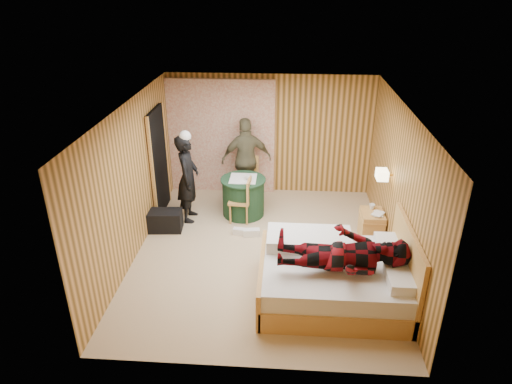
# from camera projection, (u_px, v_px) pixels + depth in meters

# --- Properties ---
(floor) EXTENTS (4.20, 5.00, 0.01)m
(floor) POSITION_uv_depth(u_px,v_px,m) (262.00, 252.00, 7.70)
(floor) COLOR tan
(floor) RESTS_ON ground
(ceiling) EXTENTS (4.20, 5.00, 0.01)m
(ceiling) POSITION_uv_depth(u_px,v_px,m) (263.00, 107.00, 6.63)
(ceiling) COLOR silver
(ceiling) RESTS_ON wall_back
(wall_back) EXTENTS (4.20, 0.02, 2.50)m
(wall_back) POSITION_uv_depth(u_px,v_px,m) (270.00, 135.00, 9.41)
(wall_back) COLOR tan
(wall_back) RESTS_ON floor
(wall_left) EXTENTS (0.02, 5.00, 2.50)m
(wall_left) POSITION_uv_depth(u_px,v_px,m) (132.00, 182.00, 7.30)
(wall_left) COLOR tan
(wall_left) RESTS_ON floor
(wall_right) EXTENTS (0.02, 5.00, 2.50)m
(wall_right) POSITION_uv_depth(u_px,v_px,m) (399.00, 189.00, 7.03)
(wall_right) COLOR tan
(wall_right) RESTS_ON floor
(curtain) EXTENTS (2.20, 0.08, 2.40)m
(curtain) POSITION_uv_depth(u_px,v_px,m) (221.00, 137.00, 9.44)
(curtain) COLOR silver
(curtain) RESTS_ON floor
(doorway) EXTENTS (0.06, 0.90, 2.05)m
(doorway) POSITION_uv_depth(u_px,v_px,m) (159.00, 162.00, 8.65)
(doorway) COLOR black
(doorway) RESTS_ON floor
(wall_lamp) EXTENTS (0.26, 0.24, 0.16)m
(wall_lamp) POSITION_uv_depth(u_px,v_px,m) (382.00, 175.00, 7.43)
(wall_lamp) COLOR gold
(wall_lamp) RESTS_ON wall_right
(bed) EXTENTS (2.13, 1.68, 1.15)m
(bed) POSITION_uv_depth(u_px,v_px,m) (336.00, 277.00, 6.54)
(bed) COLOR #E0B35B
(bed) RESTS_ON floor
(nightstand) EXTENTS (0.40, 0.54, 0.53)m
(nightstand) POSITION_uv_depth(u_px,v_px,m) (371.00, 225.00, 8.00)
(nightstand) COLOR #E0B35B
(nightstand) RESTS_ON floor
(round_table) EXTENTS (0.86, 0.86, 0.76)m
(round_table) POSITION_uv_depth(u_px,v_px,m) (243.00, 196.00, 8.78)
(round_table) COLOR #1C3D24
(round_table) RESTS_ON floor
(chair_far) EXTENTS (0.49, 0.49, 0.93)m
(chair_far) POSITION_uv_depth(u_px,v_px,m) (247.00, 175.00, 9.33)
(chair_far) COLOR #E0B35B
(chair_far) RESTS_ON floor
(chair_near) EXTENTS (0.42, 0.42, 0.86)m
(chair_near) POSITION_uv_depth(u_px,v_px,m) (244.00, 197.00, 8.49)
(chair_near) COLOR #E0B35B
(chair_near) RESTS_ON floor
(duffel_bag) EXTENTS (0.70, 0.41, 0.38)m
(duffel_bag) POSITION_uv_depth(u_px,v_px,m) (163.00, 221.00, 8.31)
(duffel_bag) COLOR black
(duffel_bag) RESTS_ON floor
(sneaker_left) EXTENTS (0.28, 0.14, 0.12)m
(sneaker_left) POSITION_uv_depth(u_px,v_px,m) (240.00, 232.00, 8.22)
(sneaker_left) COLOR white
(sneaker_left) RESTS_ON floor
(sneaker_right) EXTENTS (0.31, 0.16, 0.13)m
(sneaker_right) POSITION_uv_depth(u_px,v_px,m) (251.00, 233.00, 8.17)
(sneaker_right) COLOR white
(sneaker_right) RESTS_ON floor
(woman_standing) EXTENTS (0.42, 0.63, 1.68)m
(woman_standing) POSITION_uv_depth(u_px,v_px,m) (188.00, 178.00, 8.42)
(woman_standing) COLOR black
(woman_standing) RESTS_ON floor
(man_at_table) EXTENTS (1.08, 0.64, 1.72)m
(man_at_table) POSITION_uv_depth(u_px,v_px,m) (246.00, 159.00, 9.22)
(man_at_table) COLOR brown
(man_at_table) RESTS_ON floor
(man_on_bed) EXTENTS (0.86, 0.67, 1.77)m
(man_on_bed) POSITION_uv_depth(u_px,v_px,m) (344.00, 245.00, 6.04)
(man_on_bed) COLOR maroon
(man_on_bed) RESTS_ON bed
(book_lower) EXTENTS (0.21, 0.25, 0.02)m
(book_lower) POSITION_uv_depth(u_px,v_px,m) (373.00, 213.00, 7.84)
(book_lower) COLOR white
(book_lower) RESTS_ON nightstand
(book_upper) EXTENTS (0.26, 0.28, 0.02)m
(book_upper) POSITION_uv_depth(u_px,v_px,m) (374.00, 212.00, 7.83)
(book_upper) COLOR white
(book_upper) RESTS_ON nightstand
(cup_nightstand) EXTENTS (0.12, 0.12, 0.09)m
(cup_nightstand) POSITION_uv_depth(u_px,v_px,m) (372.00, 207.00, 7.98)
(cup_nightstand) COLOR white
(cup_nightstand) RESTS_ON nightstand
(cup_table) EXTENTS (0.16, 0.16, 0.10)m
(cup_table) POSITION_uv_depth(u_px,v_px,m) (248.00, 177.00, 8.55)
(cup_table) COLOR white
(cup_table) RESTS_ON round_table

